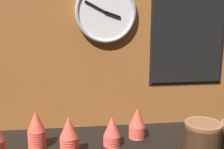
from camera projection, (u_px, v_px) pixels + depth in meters
The scene contains 9 objects.
ground_plane at pixel (129, 149), 134.58cm from camera, with size 160.00×56.00×4.00cm, color black.
wall_tiled_back at pixel (122, 31), 148.16cm from camera, with size 160.00×3.00×105.00cm.
cup_stack_center_left at pixel (69, 136), 123.77cm from camera, with size 8.42×8.42×17.98cm.
cup_stack_center at pixel (112, 131), 133.22cm from camera, with size 8.42×8.42×14.45cm.
cup_stack_center_right at pixel (137, 123), 141.31cm from camera, with size 8.42×8.42×15.62cm.
cup_stack_left at pixel (36, 129), 130.49cm from camera, with size 8.42×8.42×17.98cm.
bowl_stack_right at pixel (202, 137), 126.55cm from camera, with size 16.57×16.57×14.27cm.
wall_clock at pixel (106, 12), 142.07cm from camera, with size 31.28×2.70×31.28cm.
menu_board at pixel (189, 29), 150.04cm from camera, with size 41.37×1.32×60.76cm.
Camera 1 is at (-22.92, -121.39, 62.90)cm, focal length 45.00 mm.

